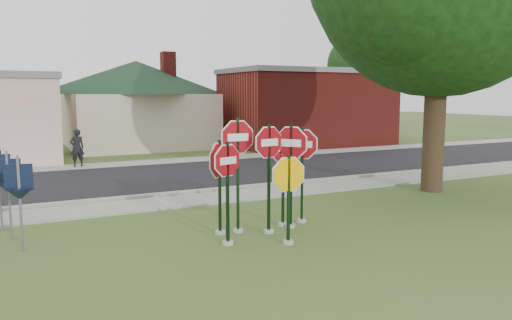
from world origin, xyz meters
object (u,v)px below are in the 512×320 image
stop_sign_yellow (289,189)px  pedestrian (77,148)px  stop_sign_center (269,164)px  stop_sign_left (227,181)px

stop_sign_yellow → pedestrian: 14.09m
stop_sign_center → pedestrian: size_ratio=1.60×
stop_sign_yellow → stop_sign_left: (-1.20, 0.53, 0.19)m
stop_sign_yellow → stop_sign_left: stop_sign_left is taller
stop_sign_yellow → pedestrian: (-2.67, 13.83, -0.32)m
stop_sign_center → stop_sign_yellow: size_ratio=1.29×
stop_sign_center → stop_sign_left: size_ratio=1.14×
pedestrian → stop_sign_yellow: bearing=94.4°
stop_sign_center → pedestrian: 13.18m
stop_sign_left → pedestrian: bearing=96.3°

